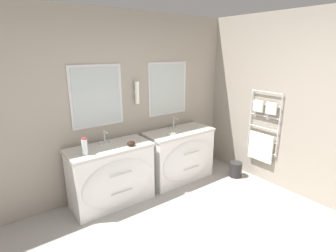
# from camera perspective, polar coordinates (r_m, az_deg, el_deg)

# --- Properties ---
(wall_back) EXTENTS (5.92, 0.15, 2.60)m
(wall_back) POSITION_cam_1_polar(r_m,az_deg,el_deg) (3.80, -13.31, 4.22)
(wall_back) COLOR #9E9384
(wall_back) RESTS_ON ground_plane
(wall_right) EXTENTS (0.13, 4.40, 2.60)m
(wall_right) POSITION_cam_1_polar(r_m,az_deg,el_deg) (4.29, 22.45, 4.61)
(wall_right) COLOR #9E9384
(wall_right) RESTS_ON ground_plane
(vanity_left) EXTENTS (1.12, 0.59, 0.83)m
(vanity_left) POSITION_cam_1_polar(r_m,az_deg,el_deg) (3.71, -12.06, -10.45)
(vanity_left) COLOR white
(vanity_left) RESTS_ON ground_plane
(vanity_right) EXTENTS (1.12, 0.59, 0.83)m
(vanity_right) POSITION_cam_1_polar(r_m,az_deg,el_deg) (4.28, 2.61, -6.34)
(vanity_right) COLOR white
(vanity_right) RESTS_ON ground_plane
(faucet_left) EXTENTS (0.17, 0.12, 0.19)m
(faucet_left) POSITION_cam_1_polar(r_m,az_deg,el_deg) (3.66, -13.59, -2.45)
(faucet_left) COLOR silver
(faucet_left) RESTS_ON vanity_left
(faucet_right) EXTENTS (0.17, 0.12, 0.19)m
(faucet_right) POSITION_cam_1_polar(r_m,az_deg,el_deg) (4.24, 1.31, 0.59)
(faucet_right) COLOR silver
(faucet_right) RESTS_ON vanity_right
(toiletry_bottle) EXTENTS (0.07, 0.07, 0.22)m
(toiletry_bottle) POSITION_cam_1_polar(r_m,az_deg,el_deg) (3.35, -17.70, -4.32)
(toiletry_bottle) COLOR silver
(toiletry_bottle) RESTS_ON vanity_left
(amenity_bowl) EXTENTS (0.11, 0.11, 0.07)m
(amenity_bowl) POSITION_cam_1_polar(r_m,az_deg,el_deg) (3.54, -8.03, -3.77)
(amenity_bowl) COLOR black
(amenity_bowl) RESTS_ON vanity_left
(soap_dish) EXTENTS (0.10, 0.07, 0.04)m
(soap_dish) POSITION_cam_1_polar(r_m,az_deg,el_deg) (3.97, 0.79, -1.63)
(soap_dish) COLOR white
(soap_dish) RESTS_ON vanity_right
(waste_bin) EXTENTS (0.21, 0.21, 0.25)m
(waste_bin) POSITION_cam_1_polar(r_m,az_deg,el_deg) (4.62, 14.50, -9.07)
(waste_bin) COLOR #282626
(waste_bin) RESTS_ON ground_plane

